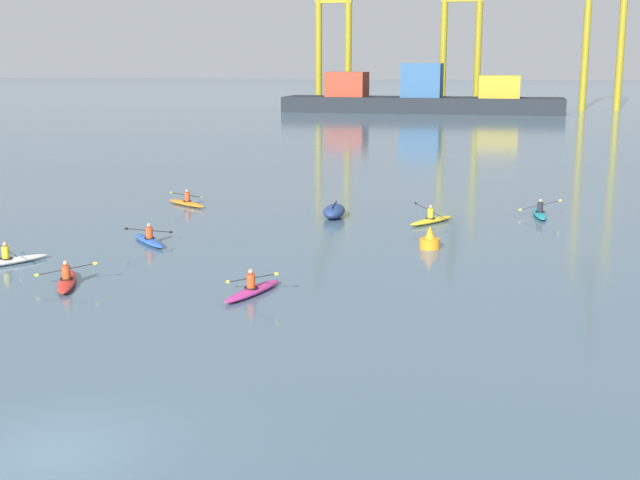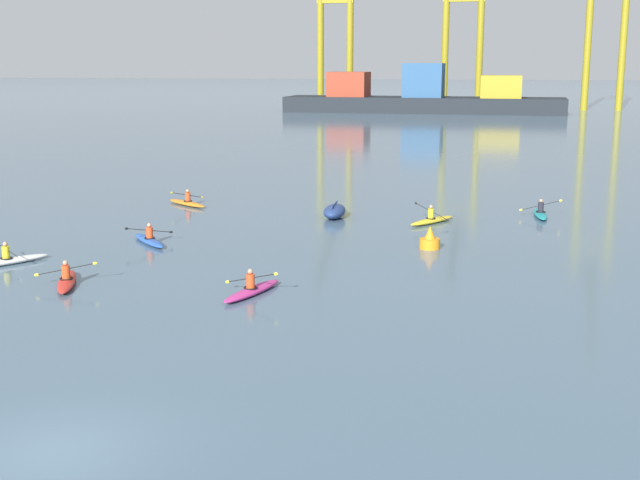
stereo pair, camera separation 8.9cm
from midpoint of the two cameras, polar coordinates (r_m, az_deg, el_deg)
ground_plane at (r=19.08m, az=-17.65°, el=-13.54°), size 800.00×800.00×0.00m
container_barge at (r=140.24m, az=6.80°, el=9.54°), size 45.06×9.35×7.91m
gantry_crane_west at (r=154.65m, az=0.83°, el=14.78°), size 6.63×21.06×31.72m
gantry_crane_west_mid at (r=154.87m, az=9.52°, el=14.49°), size 7.28×17.88×29.97m
capsized_dinghy at (r=44.37m, az=0.91°, el=1.95°), size 1.26×2.66×0.76m
channel_buoy at (r=37.34m, az=7.35°, el=-0.03°), size 0.90×0.90×1.00m
kayak_blue at (r=38.87m, az=-11.54°, el=0.02°), size 2.77×2.88×0.95m
kayak_magenta at (r=29.85m, az=-4.67°, el=-3.37°), size 2.16×3.44×0.96m
kayak_red at (r=32.38m, az=-16.80°, el=-2.64°), size 2.08×3.34×0.95m
kayak_teal at (r=46.31m, az=14.57°, el=1.77°), size 2.22×3.44×0.96m
kayak_orange at (r=48.84m, az=-9.06°, el=2.51°), size 3.15×2.41×0.95m
kayak_white at (r=36.41m, az=-20.37°, el=-1.30°), size 2.32×3.20×0.95m
kayak_yellow at (r=43.30m, az=7.48°, el=1.37°), size 2.29×3.21×0.99m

